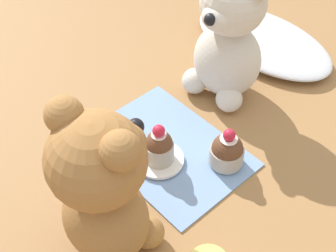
% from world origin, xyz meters
% --- Properties ---
extents(ground_plane, '(4.00, 4.00, 0.00)m').
position_xyz_m(ground_plane, '(0.00, 0.00, 0.00)').
color(ground_plane, '#9E7042').
extents(knitted_placemat, '(0.25, 0.18, 0.01)m').
position_xyz_m(knitted_placemat, '(0.00, 0.00, 0.00)').
color(knitted_placemat, '#7A9ED1').
rests_on(knitted_placemat, ground_plane).
extents(tulle_cloth, '(0.31, 0.18, 0.03)m').
position_xyz_m(tulle_cloth, '(-0.08, 0.33, 0.02)').
color(tulle_cloth, silver).
rests_on(tulle_cloth, ground_plane).
extents(teddy_bear_cream, '(0.13, 0.13, 0.24)m').
position_xyz_m(teddy_bear_cream, '(-0.04, 0.17, 0.12)').
color(teddy_bear_cream, silver).
rests_on(teddy_bear_cream, ground_plane).
extents(teddy_bear_tan, '(0.13, 0.14, 0.25)m').
position_xyz_m(teddy_bear_tan, '(0.07, -0.17, 0.12)').
color(teddy_bear_tan, '#A3703D').
rests_on(teddy_bear_tan, ground_plane).
extents(cupcake_near_cream_bear, '(0.05, 0.05, 0.07)m').
position_xyz_m(cupcake_near_cream_bear, '(0.08, 0.05, 0.03)').
color(cupcake_near_cream_bear, '#B2ADA3').
rests_on(cupcake_near_cream_bear, knitted_placemat).
extents(saucer_plate, '(0.08, 0.08, 0.01)m').
position_xyz_m(saucer_plate, '(0.01, -0.03, 0.01)').
color(saucer_plate, white).
rests_on(saucer_plate, knitted_placemat).
extents(cupcake_near_tan_bear, '(0.05, 0.05, 0.07)m').
position_xyz_m(cupcake_near_tan_bear, '(0.01, -0.03, 0.04)').
color(cupcake_near_tan_bear, '#B2ADA3').
rests_on(cupcake_near_tan_bear, saucer_plate).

